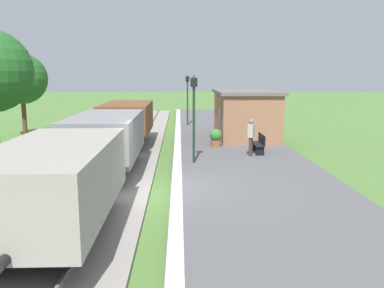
{
  "coord_description": "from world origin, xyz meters",
  "views": [
    {
      "loc": [
        0.5,
        -12.89,
        3.96
      ],
      "look_at": [
        0.99,
        2.45,
        1.29
      ],
      "focal_mm": 37.5,
      "sensor_mm": 36.0,
      "label": 1
    }
  ],
  "objects_px": {
    "person_waiting": "(251,136)",
    "station_hut": "(245,114)",
    "bench_near_hut": "(259,143)",
    "lamp_post_near": "(194,103)",
    "lamp_post_far": "(187,90)",
    "freight_train": "(106,140)",
    "potted_planter": "(216,137)",
    "tree_trackside_far": "(22,79)"
  },
  "relations": [
    {
      "from": "person_waiting",
      "to": "station_hut",
      "type": "bearing_deg",
      "value": -73.65
    },
    {
      "from": "bench_near_hut",
      "to": "person_waiting",
      "type": "distance_m",
      "value": 0.94
    },
    {
      "from": "station_hut",
      "to": "lamp_post_near",
      "type": "relative_size",
      "value": 1.57
    },
    {
      "from": "bench_near_hut",
      "to": "person_waiting",
      "type": "relative_size",
      "value": 0.88
    },
    {
      "from": "station_hut",
      "to": "lamp_post_far",
      "type": "bearing_deg",
      "value": 118.31
    },
    {
      "from": "bench_near_hut",
      "to": "person_waiting",
      "type": "height_order",
      "value": "person_waiting"
    },
    {
      "from": "station_hut",
      "to": "person_waiting",
      "type": "xyz_separation_m",
      "value": [
        -0.61,
        -5.41,
        -0.47
      ]
    },
    {
      "from": "freight_train",
      "to": "person_waiting",
      "type": "height_order",
      "value": "freight_train"
    },
    {
      "from": "freight_train",
      "to": "bench_near_hut",
      "type": "relative_size",
      "value": 12.93
    },
    {
      "from": "station_hut",
      "to": "potted_planter",
      "type": "xyz_separation_m",
      "value": [
        -2.01,
        -2.93,
        -0.93
      ]
    },
    {
      "from": "freight_train",
      "to": "station_hut",
      "type": "distance_m",
      "value": 10.33
    },
    {
      "from": "freight_train",
      "to": "tree_trackside_far",
      "type": "height_order",
      "value": "tree_trackside_far"
    },
    {
      "from": "lamp_post_near",
      "to": "tree_trackside_far",
      "type": "height_order",
      "value": "tree_trackside_far"
    },
    {
      "from": "bench_near_hut",
      "to": "lamp_post_near",
      "type": "bearing_deg",
      "value": -147.86
    },
    {
      "from": "tree_trackside_far",
      "to": "potted_planter",
      "type": "bearing_deg",
      "value": -24.13
    },
    {
      "from": "freight_train",
      "to": "station_hut",
      "type": "bearing_deg",
      "value": 48.81
    },
    {
      "from": "lamp_post_far",
      "to": "person_waiting",
      "type": "bearing_deg",
      "value": -76.91
    },
    {
      "from": "bench_near_hut",
      "to": "lamp_post_far",
      "type": "bearing_deg",
      "value": 106.34
    },
    {
      "from": "bench_near_hut",
      "to": "lamp_post_far",
      "type": "distance_m",
      "value": 11.54
    },
    {
      "from": "person_waiting",
      "to": "tree_trackside_far",
      "type": "distance_m",
      "value": 15.51
    },
    {
      "from": "lamp_post_far",
      "to": "tree_trackside_far",
      "type": "height_order",
      "value": "tree_trackside_far"
    },
    {
      "from": "potted_planter",
      "to": "lamp_post_far",
      "type": "height_order",
      "value": "lamp_post_far"
    },
    {
      "from": "bench_near_hut",
      "to": "person_waiting",
      "type": "bearing_deg",
      "value": -129.24
    },
    {
      "from": "bench_near_hut",
      "to": "lamp_post_far",
      "type": "xyz_separation_m",
      "value": [
        -3.19,
        10.89,
        2.08
      ]
    },
    {
      "from": "bench_near_hut",
      "to": "tree_trackside_far",
      "type": "xyz_separation_m",
      "value": [
        -13.71,
        7.13,
        2.95
      ]
    },
    {
      "from": "lamp_post_near",
      "to": "freight_train",
      "type": "bearing_deg",
      "value": -164.31
    },
    {
      "from": "station_hut",
      "to": "lamp_post_far",
      "type": "height_order",
      "value": "lamp_post_far"
    },
    {
      "from": "freight_train",
      "to": "station_hut",
      "type": "height_order",
      "value": "station_hut"
    },
    {
      "from": "potted_planter",
      "to": "tree_trackside_far",
      "type": "bearing_deg",
      "value": 155.87
    },
    {
      "from": "lamp_post_near",
      "to": "bench_near_hut",
      "type": "bearing_deg",
      "value": 32.14
    },
    {
      "from": "person_waiting",
      "to": "lamp_post_far",
      "type": "relative_size",
      "value": 0.46
    },
    {
      "from": "bench_near_hut",
      "to": "potted_planter",
      "type": "height_order",
      "value": "potted_planter"
    },
    {
      "from": "freight_train",
      "to": "person_waiting",
      "type": "bearing_deg",
      "value": 20.89
    },
    {
      "from": "station_hut",
      "to": "tree_trackside_far",
      "type": "relative_size",
      "value": 1.1
    },
    {
      "from": "person_waiting",
      "to": "potted_planter",
      "type": "height_order",
      "value": "person_waiting"
    },
    {
      "from": "freight_train",
      "to": "lamp_post_near",
      "type": "distance_m",
      "value": 3.9
    },
    {
      "from": "bench_near_hut",
      "to": "person_waiting",
      "type": "xyz_separation_m",
      "value": [
        -0.52,
        -0.63,
        0.46
      ]
    },
    {
      "from": "station_hut",
      "to": "bench_near_hut",
      "type": "distance_m",
      "value": 4.87
    },
    {
      "from": "person_waiting",
      "to": "lamp_post_near",
      "type": "xyz_separation_m",
      "value": [
        -2.68,
        -1.38,
        1.62
      ]
    },
    {
      "from": "tree_trackside_far",
      "to": "lamp_post_far",
      "type": "bearing_deg",
      "value": 19.67
    },
    {
      "from": "station_hut",
      "to": "bench_near_hut",
      "type": "bearing_deg",
      "value": -91.19
    },
    {
      "from": "freight_train",
      "to": "lamp_post_far",
      "type": "relative_size",
      "value": 5.24
    }
  ]
}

